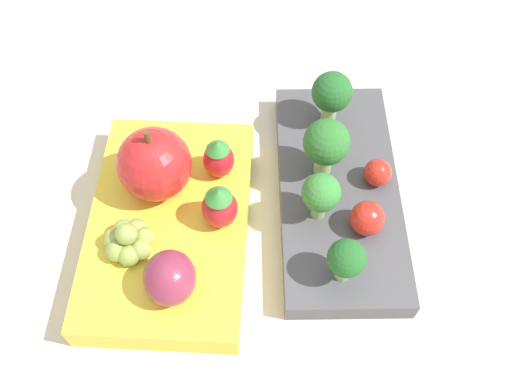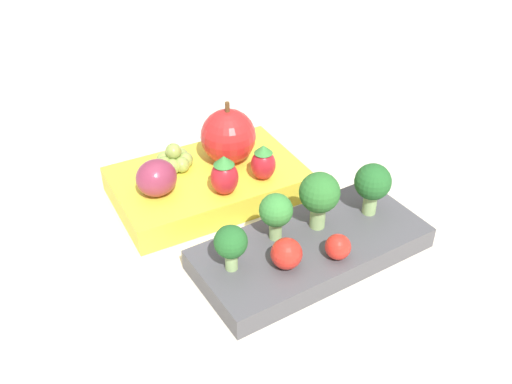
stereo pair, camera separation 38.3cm
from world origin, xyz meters
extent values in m
plane|color=beige|center=(0.00, 0.00, 0.00)|extent=(4.00, 4.00, 0.00)
cube|color=#4C4C51|center=(-0.01, 0.06, 0.01)|extent=(0.22, 0.11, 0.02)
cube|color=yellow|center=(0.01, -0.08, 0.01)|extent=(0.21, 0.15, 0.03)
cylinder|color=#93B770|center=(-0.08, 0.06, 0.03)|extent=(0.01, 0.01, 0.02)
sphere|color=#236028|center=(-0.08, 0.06, 0.06)|extent=(0.03, 0.03, 0.03)
cylinder|color=#93B770|center=(-0.03, 0.05, 0.03)|extent=(0.01, 0.01, 0.02)
sphere|color=#2D702D|center=(-0.03, 0.05, 0.06)|extent=(0.04, 0.04, 0.04)
cylinder|color=#93B770|center=(0.01, 0.04, 0.03)|extent=(0.01, 0.01, 0.02)
sphere|color=#388438|center=(0.01, 0.04, 0.05)|extent=(0.03, 0.03, 0.03)
cylinder|color=#93B770|center=(0.07, 0.05, 0.03)|extent=(0.01, 0.01, 0.02)
sphere|color=#236028|center=(0.07, 0.05, 0.05)|extent=(0.03, 0.03, 0.03)
sphere|color=red|center=(0.03, 0.08, 0.03)|extent=(0.03, 0.03, 0.03)
sphere|color=red|center=(-0.02, 0.09, 0.03)|extent=(0.02, 0.02, 0.02)
sphere|color=red|center=(-0.02, -0.08, 0.06)|extent=(0.06, 0.06, 0.06)
cylinder|color=brown|center=(-0.02, -0.08, 0.09)|extent=(0.00, 0.00, 0.01)
ellipsoid|color=red|center=(0.02, -0.03, 0.05)|extent=(0.03, 0.03, 0.03)
cone|color=#388438|center=(0.02, -0.03, 0.06)|extent=(0.02, 0.02, 0.01)
ellipsoid|color=red|center=(-0.03, -0.03, 0.04)|extent=(0.03, 0.03, 0.03)
cone|color=#388438|center=(-0.03, -0.03, 0.06)|extent=(0.02, 0.02, 0.01)
ellipsoid|color=#892D47|center=(0.07, -0.07, 0.05)|extent=(0.04, 0.04, 0.04)
sphere|color=#8EA84C|center=(0.05, -0.10, 0.04)|extent=(0.02, 0.02, 0.02)
sphere|color=#8EA84C|center=(0.04, -0.09, 0.04)|extent=(0.02, 0.02, 0.02)
sphere|color=#8EA84C|center=(0.03, -0.09, 0.04)|extent=(0.02, 0.02, 0.02)
sphere|color=#8EA84C|center=(0.02, -0.10, 0.04)|extent=(0.02, 0.02, 0.02)
sphere|color=#8EA84C|center=(0.02, -0.11, 0.04)|extent=(0.02, 0.02, 0.02)
sphere|color=#8EA84C|center=(0.03, -0.11, 0.04)|extent=(0.02, 0.02, 0.02)
sphere|color=#8EA84C|center=(0.04, -0.11, 0.04)|extent=(0.02, 0.02, 0.02)
sphere|color=#8EA84C|center=(0.03, -0.10, 0.05)|extent=(0.02, 0.02, 0.02)
camera|label=1|loc=(0.24, -0.02, 0.41)|focal=40.00mm
camera|label=2|loc=(0.26, 0.35, 0.35)|focal=40.00mm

